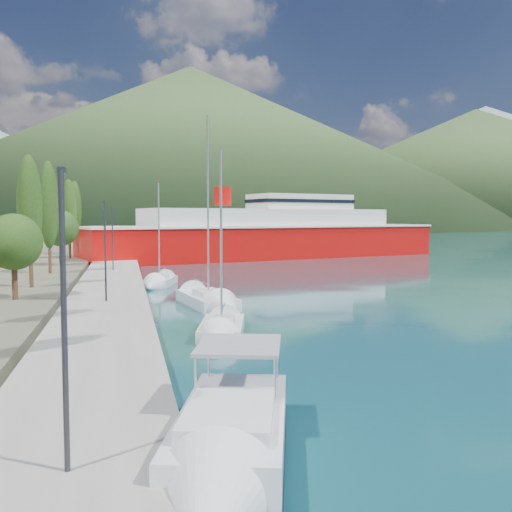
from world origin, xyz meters
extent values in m
plane|color=#11414B|center=(0.00, 120.00, 0.00)|extent=(1400.00, 1400.00, 0.00)
cube|color=gray|center=(-9.00, 26.00, 0.40)|extent=(5.00, 88.00, 0.80)
cone|color=gray|center=(80.00, 680.00, 90.00)|extent=(760.00, 760.00, 180.00)
cone|color=gray|center=(420.00, 600.00, 70.00)|extent=(640.00, 640.00, 140.00)
cone|color=#354F27|center=(40.00, 400.00, 57.50)|extent=(480.00, 480.00, 115.00)
cone|color=#354F27|center=(260.00, 380.00, 45.00)|extent=(420.00, 420.00, 90.00)
cylinder|color=#47301E|center=(-14.62, 18.07, 1.81)|extent=(0.36, 0.36, 2.22)
sphere|color=#264315|center=(-14.62, 18.07, 4.34)|extent=(3.55, 3.55, 3.55)
cylinder|color=#47301E|center=(-14.62, 24.52, 1.77)|extent=(0.30, 0.30, 2.15)
ellipsoid|color=#264315|center=(-14.62, 24.52, 6.65)|extent=(1.80, 1.80, 7.61)
cylinder|color=#47301E|center=(-14.62, 35.24, 1.83)|extent=(0.30, 0.30, 2.27)
ellipsoid|color=#264315|center=(-14.62, 35.24, 6.99)|extent=(1.80, 1.80, 8.05)
cylinder|color=#47301E|center=(-14.62, 44.38, 1.92)|extent=(0.36, 0.36, 2.43)
sphere|color=#264315|center=(-14.62, 44.38, 4.69)|extent=(3.89, 3.89, 3.89)
cylinder|color=#47301E|center=(-14.62, 54.60, 1.79)|extent=(0.30, 0.30, 2.18)
ellipsoid|color=#264315|center=(-14.62, 54.60, 6.74)|extent=(1.80, 1.80, 7.72)
cylinder|color=#47301E|center=(-14.62, 63.12, 1.83)|extent=(0.30, 0.30, 2.25)
ellipsoid|color=#264315|center=(-14.62, 63.12, 6.94)|extent=(1.80, 1.80, 7.99)
cylinder|color=#2D2D33|center=(-9.00, -8.31, 3.80)|extent=(0.12, 0.12, 6.00)
cube|color=#2D2D33|center=(-9.00, -8.06, 6.80)|extent=(0.15, 0.50, 0.12)
cylinder|color=#2D2D33|center=(-9.00, 15.52, 3.80)|extent=(0.12, 0.12, 6.00)
cube|color=#2D2D33|center=(-9.00, 15.77, 6.80)|extent=(0.15, 0.50, 0.12)
cylinder|color=#2D2D33|center=(-9.00, 36.11, 3.80)|extent=(0.12, 0.12, 6.00)
cube|color=#2D2D33|center=(-9.00, 36.36, 6.80)|extent=(0.15, 0.50, 0.12)
cube|color=black|center=(-5.34, -6.75, -0.05)|extent=(3.85, 6.37, 0.67)
cube|color=silver|center=(-5.34, -6.75, 0.72)|extent=(4.18, 6.73, 1.05)
cube|color=black|center=(-5.34, -6.75, 0.24)|extent=(4.25, 6.82, 0.21)
cube|color=silver|center=(-5.55, -7.49, 1.39)|extent=(2.78, 3.51, 0.38)
cube|color=gray|center=(-4.86, -5.14, 2.44)|extent=(2.84, 3.12, 0.10)
cube|color=silver|center=(-3.14, 7.94, 0.22)|extent=(3.21, 5.41, 0.81)
cube|color=silver|center=(-3.22, 7.61, 0.76)|extent=(1.69, 2.26, 0.31)
cylinder|color=silver|center=(-3.22, 7.61, 4.90)|extent=(0.12, 0.12, 8.55)
cone|color=silver|center=(-3.91, 4.79, 0.22)|extent=(2.57, 2.79, 2.07)
cube|color=silver|center=(-2.59, 17.48, 0.27)|extent=(3.56, 7.09, 0.96)
cube|color=silver|center=(-2.52, 17.04, 0.90)|extent=(1.90, 2.92, 0.37)
cylinder|color=silver|center=(-2.52, 17.04, 6.59)|extent=(0.12, 0.12, 11.69)
cone|color=silver|center=(-1.86, 13.21, 0.27)|extent=(2.94, 3.53, 2.45)
cube|color=silver|center=(-4.90, 29.76, 0.23)|extent=(3.35, 5.15, 0.82)
cube|color=silver|center=(-4.99, 29.46, 0.77)|extent=(1.74, 2.18, 0.32)
cylinder|color=silver|center=(-4.99, 29.46, 4.71)|extent=(0.12, 0.12, 8.15)
cone|color=silver|center=(-5.77, 26.84, 0.23)|extent=(2.63, 2.72, 2.08)
cube|color=#BE0907|center=(12.40, 60.11, 2.01)|extent=(53.88, 25.08, 5.11)
cube|color=silver|center=(12.40, 60.11, 4.56)|extent=(54.33, 25.50, 0.27)
cube|color=silver|center=(12.40, 60.11, 5.66)|extent=(37.60, 18.78, 2.74)
cube|color=silver|center=(17.67, 61.62, 8.12)|extent=(16.11, 10.60, 2.19)
cylinder|color=#BE0907|center=(5.39, 58.10, 8.76)|extent=(2.37, 2.37, 2.55)
camera|label=1|loc=(-7.79, -19.98, 5.88)|focal=40.00mm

